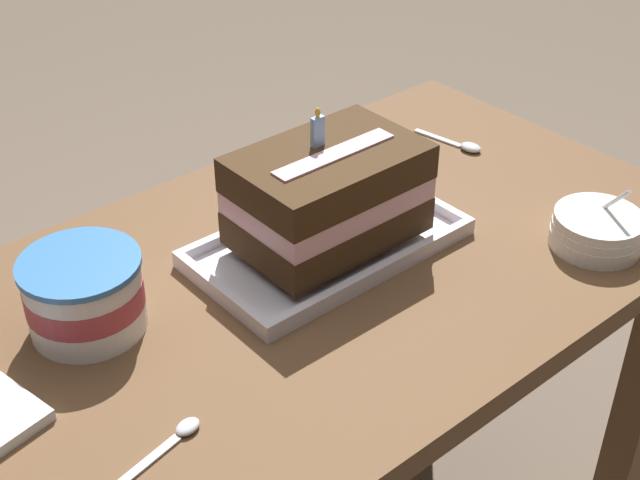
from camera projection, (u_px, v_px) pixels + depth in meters
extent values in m
cube|color=brown|center=(312.00, 279.00, 1.18)|extent=(1.12, 0.63, 0.04)
cube|color=brown|center=(638.00, 403.00, 1.49)|extent=(0.06, 0.06, 0.68)
cube|color=brown|center=(420.00, 268.00, 1.81)|extent=(0.06, 0.06, 0.68)
cube|color=silver|center=(328.00, 247.00, 1.20)|extent=(0.36, 0.21, 0.01)
cube|color=silver|center=(377.00, 272.00, 1.13)|extent=(0.36, 0.01, 0.02)
cube|color=silver|center=(283.00, 211.00, 1.25)|extent=(0.36, 0.01, 0.02)
cube|color=silver|center=(221.00, 291.00, 1.10)|extent=(0.01, 0.18, 0.02)
cube|color=silver|center=(419.00, 196.00, 1.29)|extent=(0.01, 0.18, 0.02)
cube|color=#3B2713|center=(328.00, 220.00, 1.17)|extent=(0.24, 0.16, 0.05)
cube|color=beige|center=(328.00, 195.00, 1.15)|extent=(0.24, 0.16, 0.03)
cube|color=#3B2713|center=(328.00, 168.00, 1.13)|extent=(0.24, 0.16, 0.05)
cube|color=beige|center=(334.00, 154.00, 1.11)|extent=(0.18, 0.03, 0.00)
cube|color=#8CB7EA|center=(318.00, 132.00, 1.12)|extent=(0.02, 0.01, 0.04)
ellipsoid|color=yellow|center=(318.00, 113.00, 1.10)|extent=(0.01, 0.01, 0.01)
cylinder|color=white|center=(595.00, 238.00, 1.20)|extent=(0.12, 0.12, 0.02)
cylinder|color=white|center=(597.00, 230.00, 1.20)|extent=(0.12, 0.12, 0.02)
cylinder|color=white|center=(599.00, 222.00, 1.19)|extent=(0.12, 0.12, 0.02)
cylinder|color=silver|center=(614.00, 201.00, 1.18)|extent=(0.02, 0.05, 0.06)
cylinder|color=white|center=(85.00, 297.00, 1.04)|extent=(0.14, 0.14, 0.09)
cylinder|color=#B23D47|center=(84.00, 294.00, 1.04)|extent=(0.14, 0.14, 0.03)
cylinder|color=#3671B5|center=(79.00, 264.00, 1.01)|extent=(0.14, 0.14, 0.01)
ellipsoid|color=silver|center=(471.00, 147.00, 1.43)|extent=(0.03, 0.04, 0.01)
cube|color=silver|center=(438.00, 138.00, 1.47)|extent=(0.03, 0.09, 0.00)
ellipsoid|color=silver|center=(188.00, 427.00, 0.92)|extent=(0.03, 0.03, 0.01)
cube|color=silver|center=(147.00, 462.00, 0.89)|extent=(0.09, 0.03, 0.00)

